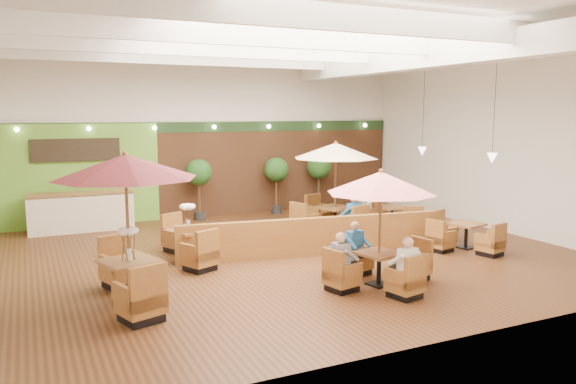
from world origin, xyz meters
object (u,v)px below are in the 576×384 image
table_3 (188,240)px  diner_3 (353,212)px  table_2 (335,171)px  diner_0 (406,260)px  table_1 (380,206)px  diner_1 (356,242)px  topiary_2 (319,169)px  diner_2 (342,255)px  table_4 (459,237)px  table_5 (385,219)px  table_0 (126,189)px  service_counter (81,212)px  diner_4 (363,205)px  topiary_0 (199,175)px  booth_divider (313,236)px  topiary_1 (276,172)px

table_3 → diner_3: bearing=-21.8°
table_2 → diner_0: 6.08m
table_1 → diner_1: size_ratio=3.42×
table_3 → diner_3: (4.78, 0.25, 0.27)m
topiary_2 → diner_2: 9.39m
table_1 → topiary_2: table_1 is taller
table_4 → diner_3: size_ratio=2.87×
table_5 → diner_2: bearing=-113.0°
diner_1 → table_4: bearing=-177.1°
diner_1 → diner_3: (1.73, 2.95, 0.04)m
table_0 → topiary_2: table_0 is taller
diner_0 → diner_3: diner_3 is taller
service_counter → diner_1: 8.94m
table_2 → diner_3: table_2 is taller
table_3 → diner_2: 4.20m
service_counter → diner_4: size_ratio=3.60×
diner_2 → topiary_0: bearing=169.4°
topiary_0 → diner_2: bearing=-86.9°
service_counter → table_4: (8.71, -6.57, -0.27)m
booth_divider → table_0: size_ratio=2.31×
topiary_2 → diner_4: size_ratio=2.43×
topiary_0 → topiary_1: size_ratio=1.02×
table_2 → table_4: table_2 is taller
table_3 → topiary_2: topiary_2 is taller
topiary_1 → diner_2: (-2.33, -8.45, -0.74)m
topiary_2 → diner_0: bearing=-108.6°
table_1 → diner_4: 5.62m
table_5 → diner_0: (-3.28, -5.37, 0.41)m
table_4 → topiary_2: (-0.51, 6.77, 1.19)m
service_counter → table_2: table_2 is taller
table_3 → diner_1: (3.05, -2.71, 0.23)m
table_1 → table_2: 5.14m
table_5 → diner_3: (-1.54, -0.65, 0.43)m
table_4 → table_5: (-0.37, 2.81, 0.02)m
diner_0 → diner_1: (0.00, 1.77, -0.01)m
diner_4 → service_counter: bearing=47.3°
topiary_0 → diner_4: size_ratio=2.43×
diner_0 → topiary_1: bearing=73.7°
diner_4 → topiary_2: bearing=-25.5°
service_counter → diner_0: diner_0 is taller
table_4 → diner_4: 3.32m
table_4 → diner_0: size_ratio=3.12×
topiary_1 → diner_3: (0.29, -4.61, -0.71)m
diner_2 → diner_4: bearing=129.5°
table_3 → table_5: 6.39m
table_3 → table_5: size_ratio=1.09×
topiary_1 → table_2: bearing=-85.4°
table_1 → table_4: 4.23m
topiary_2 → diner_2: size_ratio=2.72×
booth_divider → diner_3: size_ratio=8.29×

